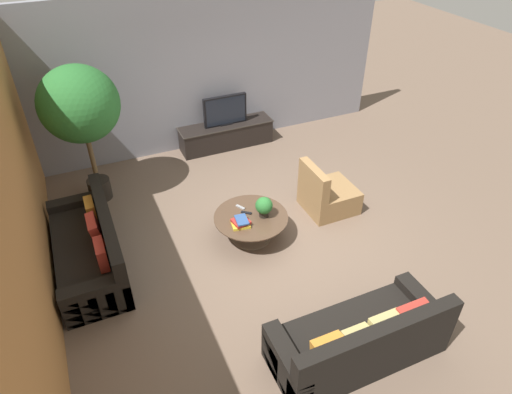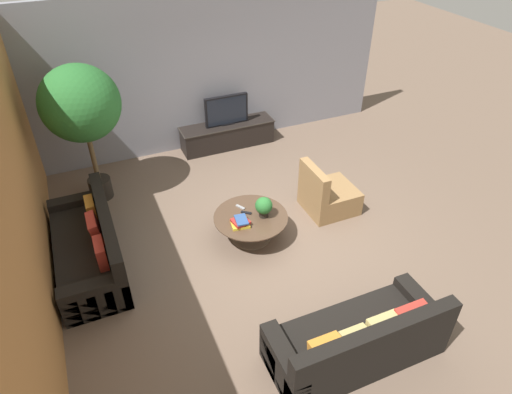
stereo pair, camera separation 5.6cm
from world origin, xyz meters
name	(u,v)px [view 2 (the right image)]	position (x,y,z in m)	size (l,w,h in m)	color
ground_plane	(276,235)	(0.00, 0.00, 0.00)	(24.00, 24.00, 0.00)	brown
back_wall_stone	(205,71)	(0.00, 3.26, 1.50)	(7.40, 0.12, 3.00)	gray
side_wall_left	(20,199)	(-3.26, 0.20, 1.50)	(0.12, 7.40, 3.00)	#B2753D
media_console	(227,134)	(0.29, 2.94, 0.25)	(1.90, 0.50, 0.49)	black
television	(226,111)	(0.29, 2.94, 0.78)	(0.87, 0.13, 0.60)	black
coffee_table	(251,223)	(-0.38, 0.12, 0.29)	(1.12, 1.12, 0.41)	#756656
couch_by_wall	(90,248)	(-2.68, 0.48, 0.29)	(0.84, 2.15, 0.84)	black
couch_near_entry	(358,341)	(-0.08, -2.32, 0.29)	(2.02, 0.84, 0.84)	black
armchair_wicker	(327,196)	(1.05, 0.28, 0.27)	(0.80, 0.76, 0.86)	olive
potted_palm_tall	(81,106)	(-2.33, 2.13, 1.69)	(1.22, 1.22, 2.33)	black
potted_plant_tabletop	(264,206)	(-0.20, 0.05, 0.59)	(0.26, 0.26, 0.33)	black
book_stack	(240,222)	(-0.59, 0.00, 0.45)	(0.29, 0.29, 0.10)	gold
remote_black	(246,213)	(-0.41, 0.22, 0.42)	(0.04, 0.16, 0.02)	black
remote_silver	(240,207)	(-0.44, 0.38, 0.42)	(0.04, 0.16, 0.02)	gray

